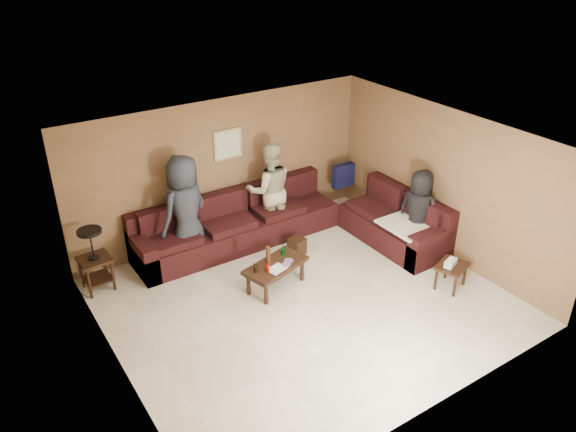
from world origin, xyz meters
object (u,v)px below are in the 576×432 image
at_px(side_table_right, 451,267).
at_px(person_right, 418,212).
at_px(end_table_left, 94,259).
at_px(person_left, 185,211).
at_px(coffee_table, 275,267).
at_px(waste_bin, 297,246).
at_px(person_middle, 270,190).
at_px(sectional_sofa, 294,227).

xyz_separation_m(side_table_right, person_right, (0.33, 1.09, 0.39)).
bearing_deg(end_table_left, person_left, -0.82).
relative_size(end_table_left, person_left, 0.55).
distance_m(coffee_table, waste_bin, 1.06).
relative_size(person_left, person_middle, 1.08).
height_order(coffee_table, person_middle, person_middle).
height_order(sectional_sofa, waste_bin, sectional_sofa).
relative_size(waste_bin, person_middle, 0.17).
relative_size(side_table_right, person_middle, 0.34).
height_order(coffee_table, end_table_left, end_table_left).
bearing_deg(side_table_right, person_left, 136.03).
bearing_deg(person_middle, end_table_left, 17.54).
relative_size(sectional_sofa, waste_bin, 15.87).
distance_m(person_middle, person_right, 2.58).
xyz_separation_m(waste_bin, person_left, (-1.61, 0.81, 0.79)).
bearing_deg(sectional_sofa, end_table_left, 171.05).
height_order(end_table_left, side_table_right, end_table_left).
bearing_deg(coffee_table, waste_bin, 37.39).
distance_m(end_table_left, person_middle, 3.15).
height_order(sectional_sofa, end_table_left, end_table_left).
distance_m(coffee_table, person_left, 1.74).
bearing_deg(person_right, side_table_right, 143.60).
bearing_deg(person_left, person_right, 130.04).
height_order(person_left, person_right, person_left).
distance_m(end_table_left, side_table_right, 5.42).
distance_m(sectional_sofa, waste_bin, 0.40).
height_order(sectional_sofa, person_right, person_right).
xyz_separation_m(sectional_sofa, coffee_table, (-0.98, -0.95, 0.03)).
xyz_separation_m(sectional_sofa, person_right, (1.59, -1.35, 0.42)).
bearing_deg(coffee_table, person_right, -8.71).
relative_size(coffee_table, end_table_left, 1.07).
bearing_deg(coffee_table, side_table_right, -33.33).
xyz_separation_m(sectional_sofa, end_table_left, (-3.28, 0.52, 0.21)).
distance_m(sectional_sofa, coffee_table, 1.37).
distance_m(sectional_sofa, end_table_left, 3.33).
bearing_deg(waste_bin, side_table_right, -56.08).
xyz_separation_m(end_table_left, person_left, (1.51, -0.02, 0.39)).
bearing_deg(sectional_sofa, person_right, -40.19).
xyz_separation_m(side_table_right, person_middle, (-1.42, 2.98, 0.51)).
height_order(side_table_right, person_right, person_right).
bearing_deg(sectional_sofa, person_middle, 105.69).
relative_size(coffee_table, waste_bin, 3.78).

